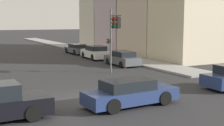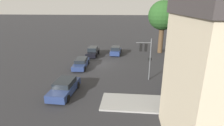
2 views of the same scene
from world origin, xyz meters
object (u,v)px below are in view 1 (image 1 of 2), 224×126
parked_car_1 (96,53)px  parked_car_2 (77,49)px  traffic_signal (114,29)px  parked_car_0 (122,59)px  fire_hydrant (125,63)px  crossing_car_1 (130,93)px

parked_car_1 → parked_car_2: (0.14, 6.20, -0.08)m
parked_car_1 → traffic_signal: bearing=166.0°
traffic_signal → parked_car_0: size_ratio=1.20×
traffic_signal → parked_car_0: 5.61m
traffic_signal → parked_car_0: (2.92, 3.83, -2.87)m
parked_car_2 → fire_hydrant: bearing=175.5°
parked_car_1 → parked_car_2: 6.21m
parked_car_0 → parked_car_1: parked_car_1 is taller
crossing_car_1 → fire_hydrant: size_ratio=5.29×
crossing_car_1 → parked_car_2: (6.68, 24.86, -0.01)m
parked_car_0 → fire_hydrant: parked_car_0 is taller
parked_car_0 → parked_car_2: parked_car_0 is taller
traffic_signal → parked_car_2: traffic_signal is taller
fire_hydrant → crossing_car_1: bearing=-118.5°
traffic_signal → parked_car_1: traffic_signal is taller
parked_car_1 → parked_car_0: bearing=-177.0°
fire_hydrant → parked_car_2: bearing=86.8°
traffic_signal → crossing_car_1: bearing=64.6°
parked_car_2 → parked_car_0: bearing=178.4°
parked_car_0 → fire_hydrant: 1.95m
parked_car_1 → parked_car_2: bearing=0.8°
parked_car_1 → parked_car_2: parked_car_1 is taller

